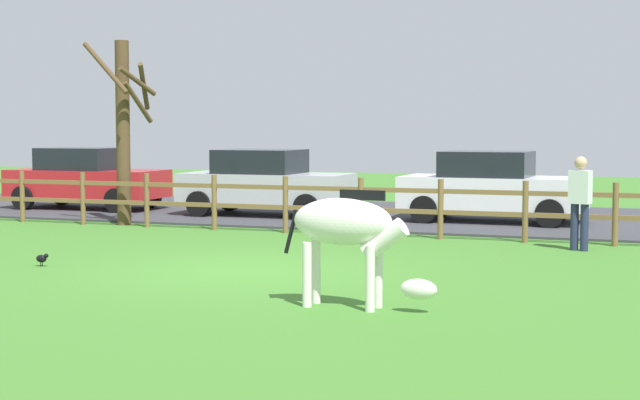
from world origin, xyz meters
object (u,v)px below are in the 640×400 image
(parked_car_white, at_px, (492,186))
(crow_on_grass, at_px, (42,258))
(visitor_near_fence, at_px, (580,199))
(parked_car_red, at_px, (86,178))
(bare_tree, at_px, (124,127))
(parked_car_silver, at_px, (265,182))
(zebra, at_px, (349,231))

(parked_car_white, bearing_deg, crow_on_grass, -120.80)
(visitor_near_fence, bearing_deg, parked_car_red, 162.57)
(crow_on_grass, xyz_separation_m, parked_car_white, (5.33, 8.94, 0.72))
(bare_tree, height_order, visitor_near_fence, bare_tree)
(parked_car_silver, bearing_deg, parked_car_red, 177.98)
(parked_car_silver, bearing_deg, visitor_near_fence, -26.56)
(parked_car_white, bearing_deg, parked_car_silver, -176.75)
(crow_on_grass, bearing_deg, bare_tree, 110.05)
(parked_car_red, distance_m, visitor_near_fence, 13.29)
(crow_on_grass, height_order, parked_car_white, parked_car_white)
(parked_car_red, xyz_separation_m, parked_car_silver, (5.07, -0.18, 0.00))
(bare_tree, xyz_separation_m, parked_car_red, (-2.91, 2.86, -1.31))
(zebra, height_order, parked_car_silver, parked_car_silver)
(parked_car_red, distance_m, parked_car_silver, 5.08)
(zebra, distance_m, visitor_near_fence, 6.76)
(crow_on_grass, bearing_deg, visitor_near_fence, 32.46)
(visitor_near_fence, bearing_deg, crow_on_grass, -147.54)
(bare_tree, xyz_separation_m, visitor_near_fence, (9.77, -1.12, -1.25))
(zebra, relative_size, visitor_near_fence, 1.18)
(crow_on_grass, relative_size, parked_car_white, 0.05)
(parked_car_red, bearing_deg, crow_on_grass, -60.05)
(zebra, bearing_deg, parked_car_red, 135.52)
(bare_tree, distance_m, crow_on_grass, 6.65)
(zebra, bearing_deg, bare_tree, 135.56)
(parked_car_white, height_order, parked_car_red, same)
(crow_on_grass, bearing_deg, parked_car_white, 59.20)
(zebra, bearing_deg, crow_on_grass, 163.82)
(crow_on_grass, height_order, parked_car_silver, parked_car_silver)
(bare_tree, distance_m, parked_car_red, 4.29)
(visitor_near_fence, bearing_deg, zebra, -107.79)
(crow_on_grass, xyz_separation_m, visitor_near_fence, (7.60, 4.84, 0.78))
(bare_tree, relative_size, parked_car_silver, 1.00)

